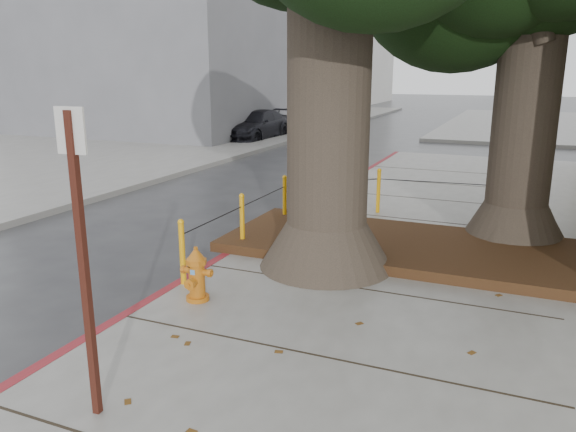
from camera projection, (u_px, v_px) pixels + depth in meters
name	position (u px, v px, depth m)	size (l,w,h in m)	color
ground	(270.00, 358.00, 6.18)	(140.00, 140.00, 0.00)	#28282B
sidewalk_opposite	(36.00, 155.00, 20.37)	(14.00, 60.00, 0.15)	slate
curb_red	(223.00, 260.00, 9.14)	(0.14, 26.00, 0.16)	maroon
planter_bed	(419.00, 248.00, 9.25)	(6.40, 2.60, 0.16)	black
building_far_grey	(187.00, 13.00, 29.93)	(12.00, 16.00, 12.00)	slate
building_far_white	(308.00, 19.00, 50.79)	(12.00, 18.00, 15.00)	silver
bollard_ring	(327.00, 206.00, 10.24)	(3.79, 5.39, 0.95)	#FCAC0E
fire_hydrant	(197.00, 274.00, 7.28)	(0.38, 0.34, 0.73)	orange
signpost	(82.00, 250.00, 4.57)	(0.26, 0.07, 2.66)	#471911
car_dark	(255.00, 125.00, 25.23)	(1.86, 4.58, 1.33)	black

